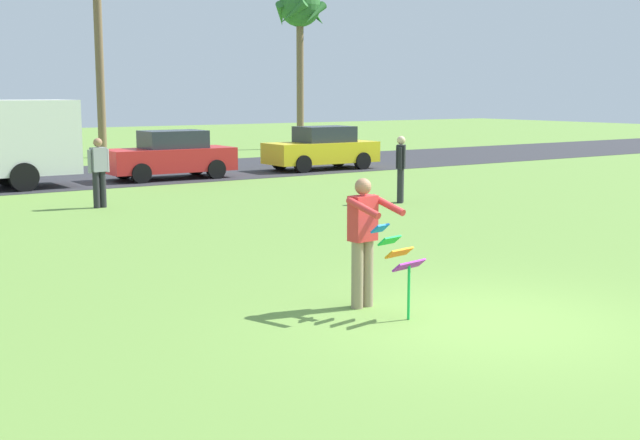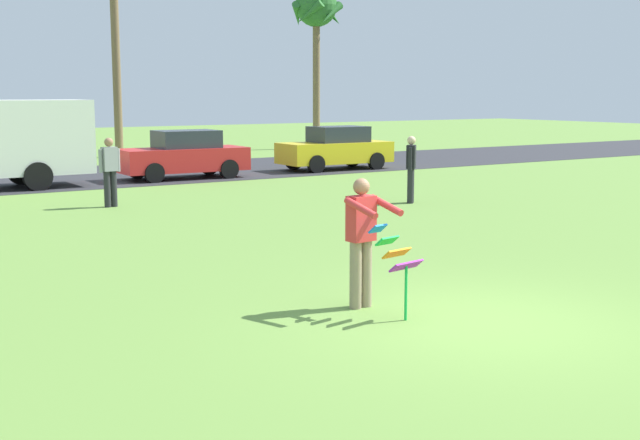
# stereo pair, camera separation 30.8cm
# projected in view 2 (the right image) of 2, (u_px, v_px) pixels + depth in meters

# --- Properties ---
(ground_plane) EXTENTS (120.00, 120.00, 0.00)m
(ground_plane) POSITION_uv_depth(u_px,v_px,m) (479.00, 322.00, 10.44)
(ground_plane) COLOR olive
(road_strip) EXTENTS (120.00, 8.00, 0.01)m
(road_strip) POSITION_uv_depth(u_px,v_px,m) (42.00, 179.00, 27.65)
(road_strip) COLOR #2D2D33
(road_strip) RESTS_ON ground
(person_kite_flyer) EXTENTS (0.58, 0.69, 1.73)m
(person_kite_flyer) POSITION_uv_depth(u_px,v_px,m) (362.00, 237.00, 10.99)
(person_kite_flyer) COLOR gray
(person_kite_flyer) RESTS_ON ground
(kite_held) EXTENTS (0.53, 0.68, 1.17)m
(kite_held) POSITION_uv_depth(u_px,v_px,m) (397.00, 257.00, 10.51)
(kite_held) COLOR blue
(kite_held) RESTS_ON ground
(parked_car_red) EXTENTS (4.24, 1.91, 1.60)m
(parked_car_red) POSITION_uv_depth(u_px,v_px,m) (184.00, 155.00, 27.70)
(parked_car_red) COLOR red
(parked_car_red) RESTS_ON ground
(parked_car_yellow) EXTENTS (4.24, 1.91, 1.60)m
(parked_car_yellow) POSITION_uv_depth(u_px,v_px,m) (336.00, 149.00, 30.95)
(parked_car_yellow) COLOR yellow
(parked_car_yellow) RESTS_ON ground
(palm_tree_far_left) EXTENTS (2.58, 2.71, 8.19)m
(palm_tree_far_left) POSITION_uv_depth(u_px,v_px,m) (316.00, 13.00, 41.77)
(palm_tree_far_left) COLOR brown
(palm_tree_far_left) RESTS_ON ground
(person_walker_near) EXTENTS (0.43, 0.43, 1.73)m
(person_walker_near) POSITION_uv_depth(u_px,v_px,m) (411.00, 167.00, 21.54)
(person_walker_near) COLOR #26262B
(person_walker_near) RESTS_ON ground
(person_walker_far) EXTENTS (0.57, 0.27, 1.73)m
(person_walker_far) POSITION_uv_depth(u_px,v_px,m) (110.00, 170.00, 20.78)
(person_walker_far) COLOR #26262B
(person_walker_far) RESTS_ON ground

